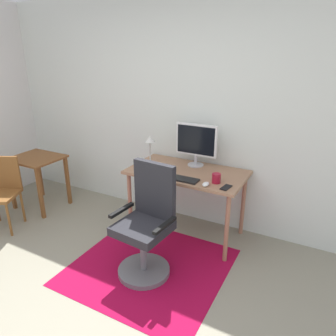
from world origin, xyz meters
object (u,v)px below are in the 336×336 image
Objects in this scene: desk at (187,178)px; keyboard at (178,178)px; side_table at (37,167)px; coffee_cup at (216,178)px; monitor at (196,142)px; desk_lamp at (150,147)px; cell_phone at (226,187)px; folding_chair at (2,188)px; computer_mouse at (206,184)px; office_chair at (147,229)px.

desk is 0.26m from keyboard.
desk reaches higher than side_table.
coffee_cup is at bearing 13.42° from keyboard.
monitor is 2.13m from side_table.
monitor reaches higher than coffee_cup.
desk_lamp is at bearing -131.29° from monitor.
folding_chair is (-2.48, -0.63, -0.28)m from cell_phone.
coffee_cup is at bearing -8.97° from folding_chair.
side_table is (-2.32, -0.04, -0.22)m from computer_mouse.
office_chair is (-0.37, -0.50, -0.33)m from computer_mouse.
coffee_cup is 0.11× the size of folding_chair.
coffee_cup reaches higher than side_table.
office_chair is (-0.43, -0.62, -0.36)m from coffee_cup.
office_chair is 1.26× the size of folding_chair.
office_chair is (-0.05, -0.98, -0.59)m from monitor.
coffee_cup is 2.48m from folding_chair.
coffee_cup reaches higher than cell_phone.
cell_phone is 2.52m from side_table.
keyboard is 0.62× the size of side_table.
monitor reaches higher than desk.
computer_mouse is 2.33m from side_table.
cell_phone is (0.19, 0.04, -0.01)m from computer_mouse.
side_table is at bearing -171.16° from desk.
coffee_cup is at bearing -43.69° from monitor.
computer_mouse reaches higher than cell_phone.
monitor is at bearing 90.24° from keyboard.
side_table is at bearing -179.05° from computer_mouse.
cell_phone is at bearing -2.21° from desk_lamp.
monitor is at bearing 14.43° from side_table.
folding_chair is at bearing -163.30° from coffee_cup.
office_chair is at bearing -23.04° from folding_chair.
monitor reaches higher than side_table.
desk_lamp is at bearing 3.98° from side_table.
desk_lamp reaches higher than folding_chair.
desk_lamp reaches higher than coffee_cup.
monitor reaches higher than computer_mouse.
folding_chair is at bearing -158.00° from cell_phone.
cell_phone is at bearing 1.74° from keyboard.
office_chair is at bearing -93.20° from desk.
monitor is 2.31m from folding_chair.
desk_lamp is 1.72m from side_table.
monitor is 1.10× the size of keyboard.
side_table is (-2.38, -0.16, -0.25)m from coffee_cup.
keyboard is 2.02m from side_table.
folding_chair reaches higher than side_table.
side_table is at bearing -178.09° from keyboard.
desk is at bearing 163.70° from cell_phone.
coffee_cup is 0.76m from desk_lamp.
desk is at bearing 158.21° from coffee_cup.
desk_lamp is (-0.35, -0.40, -0.00)m from monitor.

